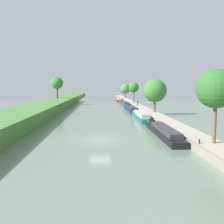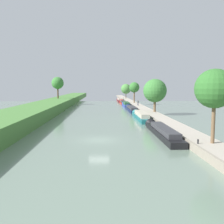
# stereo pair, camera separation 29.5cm
# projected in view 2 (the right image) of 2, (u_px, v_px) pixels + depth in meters

# --- Properties ---
(ground_plane) EXTENTS (160.00, 160.00, 0.00)m
(ground_plane) POSITION_uv_depth(u_px,v_px,m) (99.00, 140.00, 30.64)
(ground_plane) COLOR slate
(right_towpath) EXTENTS (3.13, 260.00, 0.82)m
(right_towpath) POSITION_uv_depth(u_px,v_px,m) (190.00, 136.00, 31.03)
(right_towpath) COLOR #A89E8E
(right_towpath) RESTS_ON ground_plane
(stone_quay) EXTENTS (0.25, 260.00, 0.87)m
(stone_quay) POSITION_uv_depth(u_px,v_px,m) (177.00, 136.00, 30.97)
(stone_quay) COLOR gray
(stone_quay) RESTS_ON ground_plane
(narrowboat_black) EXTENTS (1.86, 15.52, 1.85)m
(narrowboat_black) POSITION_uv_depth(u_px,v_px,m) (162.00, 131.00, 33.66)
(narrowboat_black) COLOR black
(narrowboat_black) RESTS_ON ground_plane
(narrowboat_teal) EXTENTS (1.90, 14.62, 2.07)m
(narrowboat_teal) POSITION_uv_depth(u_px,v_px,m) (141.00, 116.00, 50.17)
(narrowboat_teal) COLOR #195B60
(narrowboat_teal) RESTS_ON ground_plane
(narrowboat_navy) EXTENTS (2.02, 15.30, 1.92)m
(narrowboat_navy) POSITION_uv_depth(u_px,v_px,m) (132.00, 109.00, 66.66)
(narrowboat_navy) COLOR #141E42
(narrowboat_navy) RESTS_ON ground_plane
(narrowboat_blue) EXTENTS (1.90, 11.47, 2.04)m
(narrowboat_blue) POSITION_uv_depth(u_px,v_px,m) (126.00, 104.00, 81.46)
(narrowboat_blue) COLOR #283D93
(narrowboat_blue) RESTS_ON ground_plane
(narrowboat_red) EXTENTS (1.99, 12.13, 1.89)m
(narrowboat_red) POSITION_uv_depth(u_px,v_px,m) (123.00, 102.00, 95.00)
(narrowboat_red) COLOR maroon
(narrowboat_red) RESTS_ON ground_plane
(narrowboat_maroon) EXTENTS (2.16, 13.52, 2.12)m
(narrowboat_maroon) POSITION_uv_depth(u_px,v_px,m) (120.00, 100.00, 108.71)
(narrowboat_maroon) COLOR maroon
(narrowboat_maroon) RESTS_ON ground_plane
(tree_rightbank_near) EXTENTS (3.96, 3.96, 7.52)m
(tree_rightbank_near) POSITION_uv_depth(u_px,v_px,m) (215.00, 89.00, 24.87)
(tree_rightbank_near) COLOR brown
(tree_rightbank_near) RESTS_ON right_towpath
(tree_rightbank_midnear) EXTENTS (5.23, 5.23, 7.39)m
(tree_rightbank_midnear) POSITION_uv_depth(u_px,v_px,m) (155.00, 91.00, 55.78)
(tree_rightbank_midnear) COLOR brown
(tree_rightbank_midnear) RESTS_ON right_towpath
(tree_rightbank_midfar) EXTENTS (3.60, 3.60, 7.15)m
(tree_rightbank_midfar) POSITION_uv_depth(u_px,v_px,m) (134.00, 88.00, 86.97)
(tree_rightbank_midfar) COLOR brown
(tree_rightbank_midfar) RESTS_ON right_towpath
(tree_rightbank_far) EXTENTS (4.76, 4.76, 6.85)m
(tree_rightbank_far) POSITION_uv_depth(u_px,v_px,m) (126.00, 89.00, 119.17)
(tree_rightbank_far) COLOR #4C3828
(tree_rightbank_far) RESTS_ON right_towpath
(tree_leftbank_downstream) EXTENTS (4.17, 4.17, 7.43)m
(tree_leftbank_downstream) POSITION_uv_depth(u_px,v_px,m) (58.00, 83.00, 86.01)
(tree_leftbank_downstream) COLOR #4C3828
(tree_leftbank_downstream) RESTS_ON left_grassy_bank
(person_walking) EXTENTS (0.34, 0.34, 1.66)m
(person_walking) POSITION_uv_depth(u_px,v_px,m) (138.00, 103.00, 74.56)
(person_walking) COLOR #282D42
(person_walking) RESTS_ON right_towpath
(mooring_bollard_near) EXTENTS (0.16, 0.16, 0.45)m
(mooring_bollard_near) POSITION_uv_depth(u_px,v_px,m) (198.00, 142.00, 25.15)
(mooring_bollard_near) COLOR black
(mooring_bollard_near) RESTS_ON right_towpath
(mooring_bollard_far) EXTENTS (0.16, 0.16, 0.45)m
(mooring_bollard_far) POSITION_uv_depth(u_px,v_px,m) (123.00, 98.00, 114.77)
(mooring_bollard_far) COLOR black
(mooring_bollard_far) RESTS_ON right_towpath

